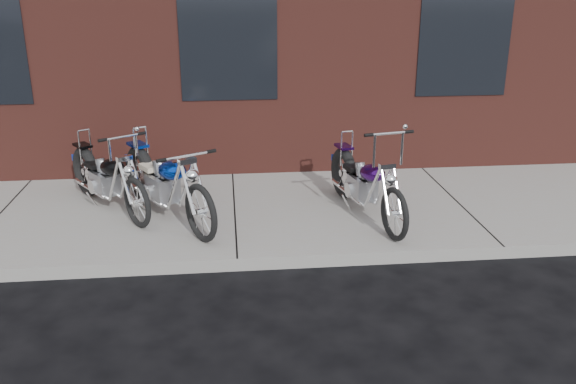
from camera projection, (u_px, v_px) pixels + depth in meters
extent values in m
plane|color=black|center=(238.00, 271.00, 6.61)|extent=(120.00, 120.00, 0.00)
cube|color=#969696|center=(235.00, 214.00, 7.99)|extent=(22.00, 3.00, 0.15)
torus|color=black|center=(348.00, 176.00, 8.16)|extent=(0.27, 0.71, 0.69)
torus|color=black|center=(400.00, 219.00, 6.81)|extent=(0.19, 0.63, 0.63)
cube|color=gray|center=(367.00, 191.00, 7.61)|extent=(0.34, 0.43, 0.29)
ellipsoid|color=#390C63|center=(377.00, 176.00, 7.27)|extent=(0.35, 0.57, 0.30)
cube|color=black|center=(359.00, 171.00, 7.77)|extent=(0.28, 0.31, 0.06)
cylinder|color=white|center=(397.00, 194.00, 6.84)|extent=(0.09, 0.28, 0.52)
cylinder|color=white|center=(395.00, 136.00, 6.73)|extent=(0.52, 0.14, 0.03)
cylinder|color=white|center=(351.00, 151.00, 7.97)|extent=(0.03, 0.03, 0.46)
cylinder|color=white|center=(368.00, 194.00, 7.87)|extent=(0.22, 0.86, 0.05)
torus|color=black|center=(146.00, 177.00, 8.02)|extent=(0.51, 0.73, 0.76)
torus|color=black|center=(208.00, 217.00, 6.78)|extent=(0.41, 0.63, 0.68)
cube|color=gray|center=(168.00, 191.00, 7.51)|extent=(0.47, 0.51, 0.32)
ellipsoid|color=#0733B4|center=(178.00, 174.00, 7.19)|extent=(0.53, 0.64, 0.32)
cube|color=beige|center=(158.00, 170.00, 7.65)|extent=(0.37, 0.38, 0.06)
cylinder|color=white|center=(201.00, 191.00, 6.79)|extent=(0.19, 0.28, 0.57)
cylinder|color=white|center=(194.00, 159.00, 6.77)|extent=(0.51, 0.32, 0.03)
cylinder|color=white|center=(146.00, 149.00, 7.82)|extent=(0.03, 0.03, 0.51)
cylinder|color=white|center=(170.00, 195.00, 7.80)|extent=(0.53, 0.84, 0.05)
torus|color=black|center=(90.00, 174.00, 8.27)|extent=(0.50, 0.64, 0.69)
torus|color=black|center=(143.00, 206.00, 7.20)|extent=(0.41, 0.55, 0.62)
cube|color=gray|center=(110.00, 185.00, 7.83)|extent=(0.44, 0.47, 0.29)
ellipsoid|color=black|center=(117.00, 170.00, 7.54)|extent=(0.50, 0.57, 0.29)
cube|color=black|center=(100.00, 167.00, 7.94)|extent=(0.34, 0.35, 0.06)
cylinder|color=white|center=(136.00, 183.00, 7.20)|extent=(0.19, 0.25, 0.52)
cylinder|color=white|center=(128.00, 139.00, 7.11)|extent=(0.45, 0.32, 0.03)
cylinder|color=white|center=(90.00, 149.00, 8.09)|extent=(0.03, 0.03, 0.46)
cylinder|color=white|center=(112.00, 188.00, 8.09)|extent=(0.52, 0.74, 0.05)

